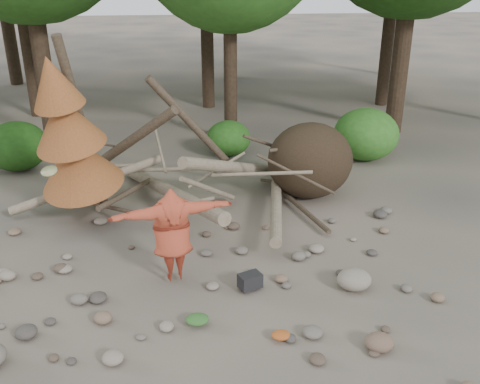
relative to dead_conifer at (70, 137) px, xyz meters
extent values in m
plane|color=#514C44|center=(3.12, -3.37, -2.11)|extent=(120.00, 120.00, 0.00)
ellipsoid|color=#332619|center=(5.72, 0.93, -1.12)|extent=(2.20, 1.87, 1.98)
cylinder|color=gray|center=(2.12, 0.33, -1.56)|extent=(2.61, 5.11, 1.08)
cylinder|color=gray|center=(3.92, 0.83, -1.21)|extent=(3.18, 3.71, 1.90)
cylinder|color=brown|center=(0.92, 1.23, -0.71)|extent=(3.08, 1.91, 2.49)
cylinder|color=gray|center=(4.72, 0.13, -1.76)|extent=(1.13, 4.98, 0.43)
cylinder|color=brown|center=(2.82, 1.43, -0.31)|extent=(2.39, 1.03, 2.89)
cylinder|color=gray|center=(0.12, 0.63, -1.41)|extent=(3.71, 0.86, 1.20)
cylinder|color=#4C3F30|center=(0.62, 0.13, -1.81)|extent=(1.52, 1.70, 0.49)
cylinder|color=gray|center=(3.32, 1.03, -1.31)|extent=(1.57, 0.85, 0.69)
cylinder|color=#4C3F30|center=(4.92, 1.53, -0.91)|extent=(1.92, 1.25, 1.10)
cylinder|color=gray|center=(1.92, 0.83, -0.61)|extent=(0.37, 1.42, 0.85)
cylinder|color=#4C3F30|center=(5.32, -0.17, -1.96)|extent=(0.79, 2.54, 0.12)
cylinder|color=gray|center=(2.32, -0.27, -1.66)|extent=(1.78, 1.11, 0.29)
cylinder|color=#4C3F30|center=(0.22, 0.43, 0.09)|extent=(0.67, 1.13, 4.35)
cone|color=brown|center=(0.06, 0.12, -0.61)|extent=(2.06, 2.13, 1.86)
cone|color=brown|center=(-0.05, -0.09, 0.39)|extent=(1.71, 1.78, 1.65)
cone|color=brown|center=(-0.14, -0.28, 1.29)|extent=(1.23, 1.30, 1.41)
cylinder|color=#38281C|center=(-1.88, 6.13, 2.37)|extent=(0.56, 0.56, 8.96)
cylinder|color=#38281C|center=(4.12, 5.83, 1.46)|extent=(0.44, 0.44, 7.14)
cylinder|color=#38281C|center=(-3.38, 10.13, 1.67)|extent=(0.42, 0.42, 7.56)
cylinder|color=#38281C|center=(3.62, 10.83, 2.16)|extent=(0.52, 0.52, 8.54)
cylinder|color=#38281C|center=(11.12, 10.43, 1.95)|extent=(0.50, 0.50, 8.12)
cylinder|color=#38281C|center=(14.12, 16.63, 1.81)|extent=(0.46, 0.46, 7.84)
ellipsoid|color=#215115|center=(-2.38, 3.83, -1.39)|extent=(1.80, 1.80, 1.44)
ellipsoid|color=#2C671D|center=(3.92, 4.43, -1.55)|extent=(1.40, 1.40, 1.12)
ellipsoid|color=#377A26|center=(8.12, 3.63, -1.31)|extent=(2.00, 2.00, 1.60)
imported|color=#AC3D26|center=(2.23, -2.82, -1.10)|extent=(2.37, 1.07, 1.86)
cylinder|color=#93925D|center=(0.32, -3.36, 0.44)|extent=(0.32, 0.31, 0.14)
cube|color=black|center=(3.64, -3.29, -1.97)|extent=(0.49, 0.42, 0.28)
ellipsoid|color=#2E5F26|center=(2.62, -4.27, -2.04)|extent=(0.40, 0.33, 0.15)
ellipsoid|color=#A54C1C|center=(3.96, -4.81, -2.05)|extent=(0.31, 0.26, 0.11)
ellipsoid|color=brown|center=(5.47, -5.18, -1.97)|extent=(0.46, 0.41, 0.28)
ellipsoid|color=gray|center=(5.59, -3.45, -1.92)|extent=(0.65, 0.58, 0.39)
camera|label=1|loc=(2.54, -11.74, 3.53)|focal=40.00mm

